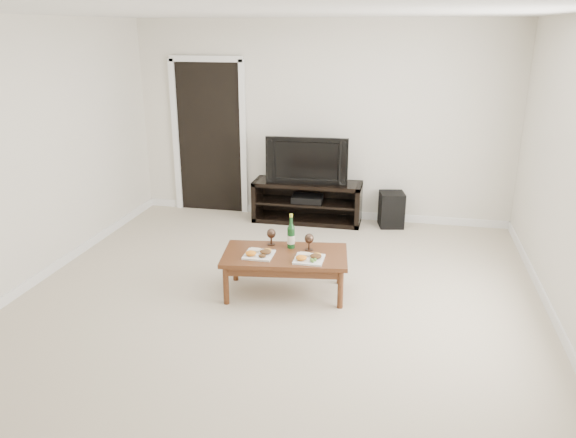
% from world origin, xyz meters
% --- Properties ---
extents(floor, '(5.50, 5.50, 0.00)m').
position_xyz_m(floor, '(0.00, 0.00, 0.00)').
color(floor, beige).
rests_on(floor, ground).
extents(back_wall, '(5.00, 0.04, 2.60)m').
position_xyz_m(back_wall, '(0.00, 2.77, 1.30)').
color(back_wall, silver).
rests_on(back_wall, ground).
extents(ceiling, '(5.00, 5.50, 0.04)m').
position_xyz_m(ceiling, '(0.00, 0.00, 2.62)').
color(ceiling, white).
rests_on(ceiling, back_wall).
extents(doorway, '(0.90, 0.02, 2.05)m').
position_xyz_m(doorway, '(-1.55, 2.73, 1.02)').
color(doorway, black).
rests_on(doorway, ground).
extents(media_console, '(1.43, 0.45, 0.55)m').
position_xyz_m(media_console, '(-0.13, 2.50, 0.28)').
color(media_console, black).
rests_on(media_console, ground).
extents(television, '(1.07, 0.19, 0.61)m').
position_xyz_m(television, '(-0.13, 2.50, 0.86)').
color(television, black).
rests_on(television, media_console).
extents(av_receiver, '(0.41, 0.32, 0.08)m').
position_xyz_m(av_receiver, '(-0.13, 2.48, 0.33)').
color(av_receiver, black).
rests_on(av_receiver, media_console).
extents(subwoofer, '(0.36, 0.36, 0.46)m').
position_xyz_m(subwoofer, '(0.98, 2.54, 0.23)').
color(subwoofer, black).
rests_on(subwoofer, ground).
extents(coffee_table, '(1.27, 0.80, 0.42)m').
position_xyz_m(coffee_table, '(0.04, 0.32, 0.21)').
color(coffee_table, '#512F16').
rests_on(coffee_table, ground).
extents(plate_left, '(0.27, 0.27, 0.07)m').
position_xyz_m(plate_left, '(-0.19, 0.22, 0.45)').
color(plate_left, white).
rests_on(plate_left, coffee_table).
extents(plate_right, '(0.27, 0.27, 0.07)m').
position_xyz_m(plate_right, '(0.29, 0.21, 0.45)').
color(plate_right, white).
rests_on(plate_right, coffee_table).
extents(wine_bottle, '(0.07, 0.07, 0.35)m').
position_xyz_m(wine_bottle, '(0.06, 0.48, 0.59)').
color(wine_bottle, '#103D18').
rests_on(wine_bottle, coffee_table).
extents(goblet_left, '(0.09, 0.09, 0.17)m').
position_xyz_m(goblet_left, '(-0.14, 0.52, 0.51)').
color(goblet_left, '#3E2C22').
rests_on(goblet_left, coffee_table).
extents(goblet_right, '(0.09, 0.09, 0.17)m').
position_xyz_m(goblet_right, '(0.25, 0.46, 0.51)').
color(goblet_right, '#3E2C22').
rests_on(goblet_right, coffee_table).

